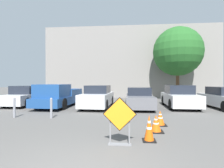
{
  "coord_description": "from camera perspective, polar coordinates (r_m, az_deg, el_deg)",
  "views": [
    {
      "loc": [
        0.97,
        -2.76,
        1.72
      ],
      "look_at": [
        -0.39,
        12.46,
        1.6
      ],
      "focal_mm": 28.0,
      "sensor_mm": 36.0,
      "label": 1
    }
  ],
  "objects": [
    {
      "name": "ground_plane",
      "position": [
        12.92,
        0.74,
        -7.19
      ],
      "size": [
        96.0,
        96.0,
        0.0
      ],
      "primitive_type": "plane",
      "color": "#565451"
    },
    {
      "name": "road_closed_sign",
      "position": [
        4.89,
        2.53,
        -11.35
      ],
      "size": [
        0.93,
        0.2,
        1.33
      ],
      "color": "black",
      "rests_on": "ground_plane"
    },
    {
      "name": "traffic_cone_nearest",
      "position": [
        5.41,
        12.01,
        -13.95
      ],
      "size": [
        0.39,
        0.39,
        0.77
      ],
      "color": "black",
      "rests_on": "ground_plane"
    },
    {
      "name": "traffic_cone_second",
      "position": [
        6.43,
        14.1,
        -12.46
      ],
      "size": [
        0.51,
        0.51,
        0.59
      ],
      "color": "black",
      "rests_on": "ground_plane"
    },
    {
      "name": "traffic_cone_third",
      "position": [
        7.42,
        15.43,
        -10.68
      ],
      "size": [
        0.49,
        0.49,
        0.6
      ],
      "color": "black",
      "rests_on": "ground_plane"
    },
    {
      "name": "parked_car_nearest",
      "position": [
        14.86,
        -26.31,
        -3.6
      ],
      "size": [
        1.92,
        4.33,
        1.48
      ],
      "rotation": [
        0.0,
        0.0,
        3.17
      ],
      "color": "silver",
      "rests_on": "ground_plane"
    },
    {
      "name": "pickup_truck",
      "position": [
        12.97,
        -17.18,
        -3.98
      ],
      "size": [
        2.1,
        5.3,
        1.6
      ],
      "rotation": [
        0.0,
        0.0,
        3.12
      ],
      "color": "navy",
      "rests_on": "ground_plane"
    },
    {
      "name": "parked_car_second",
      "position": [
        12.27,
        -4.62,
        -4.26
      ],
      "size": [
        1.89,
        4.5,
        1.53
      ],
      "rotation": [
        0.0,
        0.0,
        3.1
      ],
      "color": "silver",
      "rests_on": "ground_plane"
    },
    {
      "name": "parked_car_third",
      "position": [
        12.24,
        8.7,
        -4.58
      ],
      "size": [
        1.81,
        4.65,
        1.39
      ],
      "rotation": [
        0.0,
        0.0,
        3.15
      ],
      "color": "slate",
      "rests_on": "ground_plane"
    },
    {
      "name": "parked_car_fourth",
      "position": [
        13.11,
        21.07,
        -3.97
      ],
      "size": [
        1.99,
        4.44,
        1.54
      ],
      "rotation": [
        0.0,
        0.0,
        3.11
      ],
      "color": "silver",
      "rests_on": "ground_plane"
    },
    {
      "name": "bollard_nearest",
      "position": [
        8.98,
        -19.22,
        -7.24
      ],
      "size": [
        0.12,
        0.12,
        0.99
      ],
      "color": "gray",
      "rests_on": "ground_plane"
    },
    {
      "name": "bollard_second",
      "position": [
        9.9,
        -29.28,
        -6.52
      ],
      "size": [
        0.12,
        0.12,
        1.0
      ],
      "color": "gray",
      "rests_on": "ground_plane"
    },
    {
      "name": "building_facade_backdrop",
      "position": [
        22.18,
        5.92,
        6.53
      ],
      "size": [
        19.67,
        5.0,
        8.13
      ],
      "color": "gray",
      "rests_on": "ground_plane"
    },
    {
      "name": "street_tree_behind_lot",
      "position": [
        18.62,
        20.65,
        9.86
      ],
      "size": [
        4.79,
        4.79,
        7.17
      ],
      "color": "#513823",
      "rests_on": "ground_plane"
    }
  ]
}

